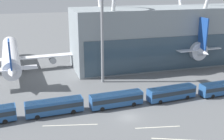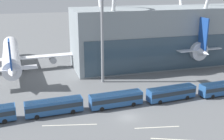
{
  "view_description": "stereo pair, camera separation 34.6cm",
  "coord_description": "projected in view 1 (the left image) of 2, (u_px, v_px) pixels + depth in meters",
  "views": [
    {
      "loc": [
        -18.01,
        -49.02,
        26.44
      ],
      "look_at": [
        2.38,
        19.99,
        4.0
      ],
      "focal_mm": 45.0,
      "sensor_mm": 36.0,
      "label": 1
    },
    {
      "loc": [
        -17.68,
        -49.11,
        26.44
      ],
      "look_at": [
        2.38,
        19.99,
        4.0
      ],
      "focal_mm": 45.0,
      "sensor_mm": 36.0,
      "label": 2
    }
  ],
  "objects": [
    {
      "name": "ground_plane",
      "position": [
        128.0,
        117.0,
        57.62
      ],
      "size": [
        440.0,
        440.0,
        0.0
      ],
      "primitive_type": "plane",
      "color": "slate"
    },
    {
      "name": "airliner_at_gate_near",
      "position": [
        11.0,
        56.0,
        86.47
      ],
      "size": [
        44.68,
        44.25,
        12.85
      ],
      "rotation": [
        0.0,
        0.0,
        1.63
      ],
      "color": "white",
      "rests_on": "ground_plane"
    },
    {
      "name": "airliner_at_gate_far",
      "position": [
        170.0,
        41.0,
        102.51
      ],
      "size": [
        44.1,
        44.29,
        16.48
      ],
      "rotation": [
        0.0,
        0.0,
        1.64
      ],
      "color": "silver",
      "rests_on": "ground_plane"
    },
    {
      "name": "shuttle_bus_1",
      "position": [
        54.0,
        106.0,
        58.47
      ],
      "size": [
        12.06,
        3.42,
        3.15
      ],
      "rotation": [
        0.0,
        0.0,
        0.06
      ],
      "color": "#285693",
      "rests_on": "ground_plane"
    },
    {
      "name": "shuttle_bus_2",
      "position": [
        116.0,
        99.0,
        62.09
      ],
      "size": [
        12.06,
        3.41,
        3.15
      ],
      "rotation": [
        0.0,
        0.0,
        0.06
      ],
      "color": "#285693",
      "rests_on": "ground_plane"
    },
    {
      "name": "shuttle_bus_3",
      "position": [
        171.0,
        92.0,
        65.74
      ],
      "size": [
        12.11,
        3.75,
        3.15
      ],
      "rotation": [
        0.0,
        0.0,
        0.09
      ],
      "color": "#285693",
      "rests_on": "ground_plane"
    },
    {
      "name": "shuttle_bus_4",
      "position": [
        222.0,
        87.0,
        68.81
      ],
      "size": [
        12.06,
        3.39,
        3.15
      ],
      "rotation": [
        0.0,
        0.0,
        0.06
      ],
      "color": "#285693",
      "rests_on": "ground_plane"
    },
    {
      "name": "floodlight_mast",
      "position": [
        102.0,
        27.0,
        73.61
      ],
      "size": [
        2.54,
        2.54,
        25.69
      ],
      "color": "gray",
      "rests_on": "ground_plane"
    },
    {
      "name": "lane_stripe_1",
      "position": [
        183.0,
        140.0,
        49.36
      ],
      "size": [
        10.42,
        4.44,
        0.01
      ],
      "primitive_type": "cube",
      "rotation": [
        0.0,
        0.0,
        -0.39
      ],
      "color": "silver",
      "rests_on": "ground_plane"
    },
    {
      "name": "lane_stripe_2",
      "position": [
        70.0,
        125.0,
        54.46
      ],
      "size": [
        10.41,
        2.56,
        0.01
      ],
      "primitive_type": "cube",
      "rotation": [
        0.0,
        0.0,
        -0.22
      ],
      "color": "silver",
      "rests_on": "ground_plane"
    },
    {
      "name": "lane_stripe_3",
      "position": [
        158.0,
        127.0,
        53.66
      ],
      "size": [
        8.61,
        1.85,
        0.01
      ],
      "primitive_type": "cube",
      "rotation": [
        0.0,
        0.0,
        -0.19
      ],
      "color": "silver",
      "rests_on": "ground_plane"
    }
  ]
}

